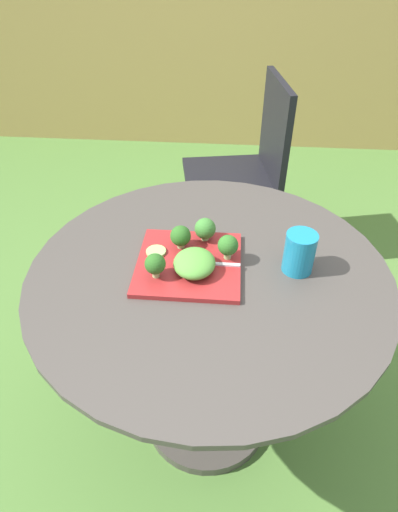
# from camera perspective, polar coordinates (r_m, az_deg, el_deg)

# --- Properties ---
(ground_plane) EXTENTS (12.00, 12.00, 0.00)m
(ground_plane) POSITION_cam_1_polar(r_m,az_deg,el_deg) (1.70, 0.98, -20.48)
(ground_plane) COLOR #4C7533
(bamboo_fence) EXTENTS (8.00, 0.08, 1.55)m
(bamboo_fence) POSITION_cam_1_polar(r_m,az_deg,el_deg) (3.34, 4.32, 27.10)
(bamboo_fence) COLOR #A8894C
(bamboo_fence) RESTS_ON ground_plane
(patio_table) EXTENTS (0.97, 0.97, 0.72)m
(patio_table) POSITION_cam_1_polar(r_m,az_deg,el_deg) (1.31, 1.22, -9.72)
(patio_table) COLOR #423D38
(patio_table) RESTS_ON ground_plane
(patio_chair) EXTENTS (0.51, 0.51, 0.90)m
(patio_chair) POSITION_cam_1_polar(r_m,az_deg,el_deg) (2.12, 6.74, 12.50)
(patio_chair) COLOR black
(patio_chair) RESTS_ON ground_plane
(salad_plate) EXTENTS (0.28, 0.28, 0.01)m
(salad_plate) POSITION_cam_1_polar(r_m,az_deg,el_deg) (1.15, -1.37, -1.00)
(salad_plate) COLOR maroon
(salad_plate) RESTS_ON patio_table
(drinking_glass) EXTENTS (0.08, 0.08, 0.11)m
(drinking_glass) POSITION_cam_1_polar(r_m,az_deg,el_deg) (1.14, 13.20, 0.21)
(drinking_glass) COLOR teal
(drinking_glass) RESTS_ON patio_table
(fork) EXTENTS (0.15, 0.02, 0.00)m
(fork) POSITION_cam_1_polar(r_m,az_deg,el_deg) (1.13, 0.85, -0.97)
(fork) COLOR silver
(fork) RESTS_ON salad_plate
(lettuce_mound) EXTENTS (0.11, 0.12, 0.05)m
(lettuce_mound) POSITION_cam_1_polar(r_m,az_deg,el_deg) (1.10, -0.61, -0.94)
(lettuce_mound) COLOR #519338
(lettuce_mound) RESTS_ON salad_plate
(broccoli_floret_0) EXTENTS (0.06, 0.06, 0.07)m
(broccoli_floret_0) POSITION_cam_1_polar(r_m,az_deg,el_deg) (1.17, -2.47, 2.67)
(broccoli_floret_0) COLOR #99B770
(broccoli_floret_0) RESTS_ON salad_plate
(broccoli_floret_1) EXTENTS (0.05, 0.05, 0.07)m
(broccoli_floret_1) POSITION_cam_1_polar(r_m,az_deg,el_deg) (1.08, -5.87, -1.11)
(broccoli_floret_1) COLOR #99B770
(broccoli_floret_1) RESTS_ON salad_plate
(broccoli_floret_2) EXTENTS (0.06, 0.06, 0.07)m
(broccoli_floret_2) POSITION_cam_1_polar(r_m,az_deg,el_deg) (1.20, 0.83, 3.66)
(broccoli_floret_2) COLOR #99B770
(broccoli_floret_2) RESTS_ON salad_plate
(broccoli_floret_3) EXTENTS (0.06, 0.06, 0.07)m
(broccoli_floret_3) POSITION_cam_1_polar(r_m,az_deg,el_deg) (1.13, 3.89, 1.39)
(broccoli_floret_3) COLOR #99B770
(broccoli_floret_3) RESTS_ON salad_plate
(cucumber_slice_0) EXTENTS (0.05, 0.05, 0.01)m
(cucumber_slice_0) POSITION_cam_1_polar(r_m,az_deg,el_deg) (1.18, -5.75, 0.59)
(cucumber_slice_0) COLOR #8EB766
(cucumber_slice_0) RESTS_ON salad_plate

